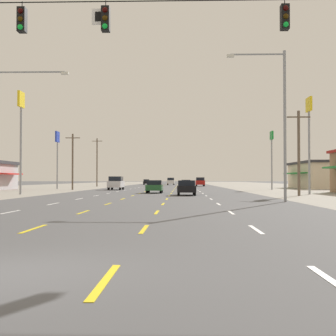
# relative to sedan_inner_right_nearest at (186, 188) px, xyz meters

# --- Properties ---
(ground_plane) EXTENTS (572.00, 572.00, 0.00)m
(ground_plane) POSITION_rel_sedan_inner_right_nearest_xyz_m (-3.40, 27.45, -0.76)
(ground_plane) COLOR #4C4C4F
(lot_apron_left) EXTENTS (28.00, 440.00, 0.01)m
(lot_apron_left) POSITION_rel_sedan_inner_right_nearest_xyz_m (-28.15, 27.45, -0.75)
(lot_apron_left) COLOR gray
(lot_apron_left) RESTS_ON ground
(lot_apron_right) EXTENTS (28.00, 440.00, 0.01)m
(lot_apron_right) POSITION_rel_sedan_inner_right_nearest_xyz_m (21.35, 27.45, -0.75)
(lot_apron_right) COLOR gray
(lot_apron_right) RESTS_ON ground
(lane_markings) EXTENTS (10.64, 227.60, 0.01)m
(lane_markings) POSITION_rel_sedan_inner_right_nearest_xyz_m (-3.40, 65.95, -0.75)
(lane_markings) COLOR white
(lane_markings) RESTS_ON ground
(signal_span_wire) EXTENTS (26.29, 0.53, 9.06)m
(signal_span_wire) POSITION_rel_sedan_inner_right_nearest_xyz_m (-3.56, -29.06, 4.60)
(signal_span_wire) COLOR brown
(signal_span_wire) RESTS_ON ground
(sedan_inner_right_nearest) EXTENTS (1.80, 4.50, 1.46)m
(sedan_inner_right_nearest) POSITION_rel_sedan_inner_right_nearest_xyz_m (0.00, 0.00, 0.00)
(sedan_inner_right_nearest) COLOR black
(sedan_inner_right_nearest) RESTS_ON ground
(sedan_center_turn_near) EXTENTS (1.80, 4.50, 1.46)m
(sedan_center_turn_near) POSITION_rel_sedan_inner_right_nearest_xyz_m (-3.57, 7.43, 0.00)
(sedan_center_turn_near) COLOR #235B2D
(sedan_center_turn_near) RESTS_ON ground
(suv_far_left_mid) EXTENTS (1.98, 4.90, 1.98)m
(suv_far_left_mid) POSITION_rel_sedan_inner_right_nearest_xyz_m (-10.27, 23.54, 0.27)
(suv_far_left_mid) COLOR silver
(suv_far_left_mid) RESTS_ON ground
(sedan_inner_right_midfar) EXTENTS (1.80, 4.50, 1.46)m
(sedan_inner_right_midfar) POSITION_rel_sedan_inner_right_nearest_xyz_m (0.33, 43.59, 0.00)
(sedan_inner_right_midfar) COLOR maroon
(sedan_inner_right_midfar) RESTS_ON ground
(suv_far_right_far) EXTENTS (1.98, 4.90, 1.98)m
(suv_far_right_far) POSITION_rel_sedan_inner_right_nearest_xyz_m (3.65, 59.39, 0.27)
(suv_far_right_far) COLOR red
(suv_far_right_far) RESTS_ON ground
(suv_center_turn_farther) EXTENTS (1.98, 4.90, 1.98)m
(suv_center_turn_farther) POSITION_rel_sedan_inner_right_nearest_xyz_m (-3.51, 83.81, 0.27)
(suv_center_turn_farther) COLOR white
(suv_center_turn_farther) RESTS_ON ground
(hatchback_far_left_farthest) EXTENTS (1.72, 3.90, 1.54)m
(hatchback_far_left_farthest) POSITION_rel_sedan_inner_right_nearest_xyz_m (-10.62, 88.94, 0.03)
(hatchback_far_left_farthest) COLOR black
(hatchback_far_left_farthest) RESTS_ON ground
(storefront_right_row_2) EXTENTS (10.89, 17.43, 4.64)m
(storefront_right_row_2) POSITION_rel_sedan_inner_right_nearest_xyz_m (24.58, 36.59, 1.59)
(storefront_right_row_2) COLOR beige
(storefront_right_row_2) RESTS_ON ground
(pole_sign_left_row_1) EXTENTS (0.24, 1.62, 10.68)m
(pole_sign_left_row_1) POSITION_rel_sedan_inner_right_nearest_xyz_m (-17.16, 1.90, 6.93)
(pole_sign_left_row_1) COLOR gray
(pole_sign_left_row_1) RESTS_ON ground
(pole_sign_left_row_2) EXTENTS (0.24, 1.96, 9.33)m
(pole_sign_left_row_2) POSITION_rel_sedan_inner_right_nearest_xyz_m (-20.65, 29.34, 6.26)
(pole_sign_left_row_2) COLOR gray
(pole_sign_left_row_2) RESTS_ON ground
(pole_sign_right_row_1) EXTENTS (0.24, 1.78, 10.10)m
(pole_sign_right_row_1) POSITION_rel_sedan_inner_right_nearest_xyz_m (12.78, 2.88, 6.59)
(pole_sign_right_row_1) COLOR gray
(pole_sign_right_row_1) RESTS_ON ground
(pole_sign_right_row_2) EXTENTS (0.24, 1.82, 8.83)m
(pole_sign_right_row_2) POSITION_rel_sedan_inner_right_nearest_xyz_m (13.15, 25.19, 5.69)
(pole_sign_right_row_2) COLOR gray
(pole_sign_right_row_2) RESTS_ON ground
(streetlight_left_row_0) EXTENTS (5.14, 0.26, 9.46)m
(streetlight_left_row_0) POSITION_rel_sedan_inner_right_nearest_xyz_m (-12.95, -13.29, 4.86)
(streetlight_left_row_0) COLOR gray
(streetlight_left_row_0) RESTS_ON ground
(streetlight_right_row_0) EXTENTS (4.14, 0.26, 10.61)m
(streetlight_right_row_0) POSITION_rel_sedan_inner_right_nearest_xyz_m (6.37, -13.29, 5.34)
(streetlight_right_row_0) COLOR gray
(streetlight_right_row_0) RESTS_ON ground
(utility_pole_right_row_0) EXTENTS (2.20, 0.26, 8.07)m
(utility_pole_right_row_0) POSITION_rel_sedan_inner_right_nearest_xyz_m (10.62, -1.51, 3.47)
(utility_pole_right_row_0) COLOR brown
(utility_pole_right_row_0) RESTS_ON ground
(utility_pole_left_row_1) EXTENTS (2.20, 0.26, 8.38)m
(utility_pole_left_row_1) POSITION_rel_sedan_inner_right_nearest_xyz_m (-16.84, 23.73, 3.63)
(utility_pole_left_row_1) COLOR brown
(utility_pole_left_row_1) RESTS_ON ground
(utility_pole_left_row_2) EXTENTS (2.20, 0.26, 10.44)m
(utility_pole_left_row_2) POSITION_rel_sedan_inner_right_nearest_xyz_m (-18.84, 55.04, 4.66)
(utility_pole_left_row_2) COLOR brown
(utility_pole_left_row_2) RESTS_ON ground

